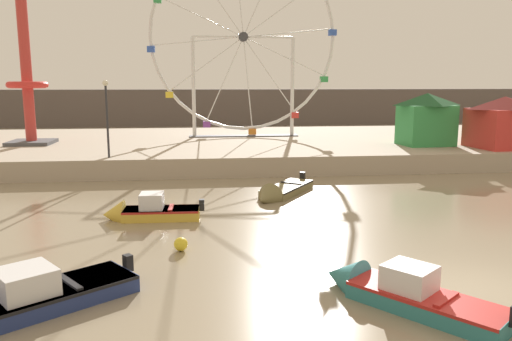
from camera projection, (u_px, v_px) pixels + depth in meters
name	position (u px, v px, depth m)	size (l,w,h in m)	color
ground_plane	(476.00, 290.00, 13.05)	(240.00, 240.00, 0.00)	gray
quay_promenade	(292.00, 146.00, 38.12)	(110.00, 19.30, 1.13)	tan
distant_town_skyline	(254.00, 107.00, 62.92)	(140.00, 3.00, 4.40)	#564C47
motorboat_olive_wood	(279.00, 192.00, 23.70)	(3.63, 4.55, 1.20)	olive
motorboat_navy_blue	(5.00, 306.00, 11.45)	(4.99, 4.23, 1.55)	navy
motorboat_teal_painted	(396.00, 290.00, 12.28)	(3.87, 4.34, 1.39)	teal
motorboat_mustard_yellow	(145.00, 211.00, 19.78)	(3.95, 1.31, 1.39)	gold
ferris_wheel_white_frame	(243.00, 40.00, 38.07)	(14.27, 1.20, 14.49)	silver
drop_tower_red_tower	(26.00, 70.00, 33.55)	(2.80, 2.80, 12.86)	#BC332D
carnival_booth_green_kiosk	(426.00, 118.00, 33.53)	(3.66, 3.05, 3.43)	#33934C
carnival_booth_red_striped	(504.00, 121.00, 32.20)	(4.24, 4.10, 3.26)	red
promenade_lamp_near	(107.00, 108.00, 27.76)	(0.32, 0.32, 4.26)	#2D2D33
mooring_buoy_orange	(181.00, 244.00, 16.06)	(0.44, 0.44, 0.44)	yellow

